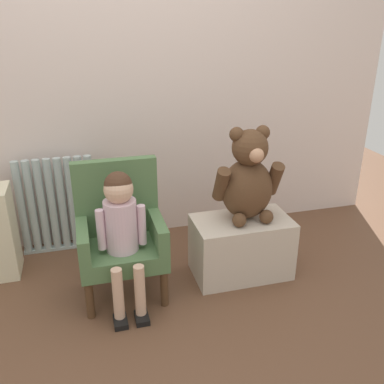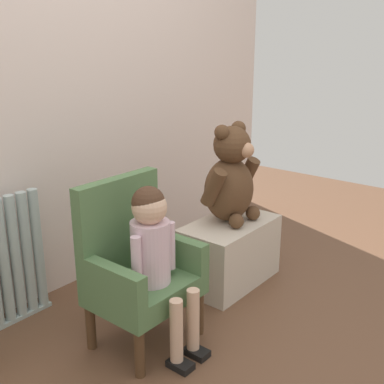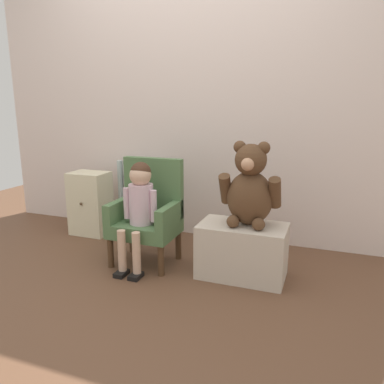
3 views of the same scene
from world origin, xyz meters
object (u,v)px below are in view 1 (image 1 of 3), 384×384
at_px(child_armchair, 120,233).
at_px(large_teddy_bear, 248,179).
at_px(low_bench, 241,247).
at_px(radiator, 57,206).
at_px(child_figure, 121,221).

bearing_deg(child_armchair, large_teddy_bear, 0.72).
bearing_deg(child_armchair, low_bench, -1.47).
bearing_deg(radiator, child_armchair, -58.77).
xyz_separation_m(radiator, child_armchair, (0.34, -0.57, 0.05)).
height_order(radiator, child_armchair, child_armchair).
bearing_deg(low_bench, child_figure, -172.14).
distance_m(child_armchair, child_figure, 0.17).
distance_m(radiator, child_armchair, 0.67).
xyz_separation_m(low_bench, large_teddy_bear, (0.03, 0.03, 0.42)).
xyz_separation_m(radiator, child_figure, (0.34, -0.68, 0.17)).
bearing_deg(child_armchair, child_figure, -90.00).
distance_m(low_bench, large_teddy_bear, 0.42).
distance_m(radiator, large_teddy_bear, 1.25).
bearing_deg(radiator, child_figure, -63.26).
bearing_deg(child_figure, radiator, 116.74).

